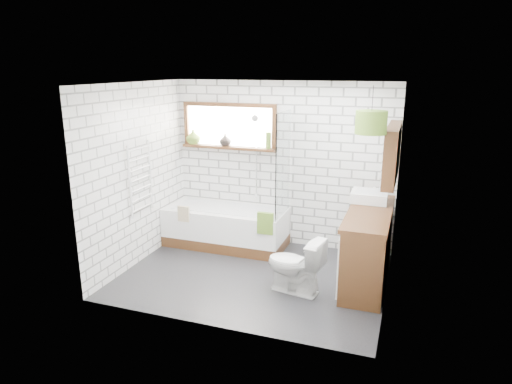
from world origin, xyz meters
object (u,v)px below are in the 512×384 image
(vanity, at_px, (368,246))
(basin, at_px, (370,196))
(toilet, at_px, (295,265))
(bathtub, at_px, (226,227))
(pendant, at_px, (371,122))

(vanity, relative_size, basin, 3.54)
(toilet, bearing_deg, bathtub, -119.48)
(basin, bearing_deg, pendant, -87.96)
(vanity, bearing_deg, toilet, -142.71)
(basin, relative_size, toilet, 0.66)
(bathtub, distance_m, toilet, 1.80)
(basin, bearing_deg, vanity, -81.49)
(vanity, distance_m, toilet, 1.02)
(vanity, relative_size, toilet, 2.33)
(basin, bearing_deg, toilet, -126.37)
(bathtub, xyz_separation_m, pendant, (2.17, -0.94, 1.80))
(basin, height_order, toilet, basin)
(bathtub, bearing_deg, basin, -3.29)
(bathtub, relative_size, pendant, 5.27)
(bathtub, height_order, toilet, toilet)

